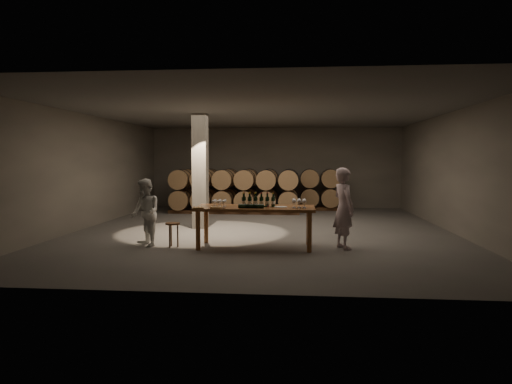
# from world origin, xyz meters

# --- Properties ---
(room) EXTENTS (12.00, 12.00, 12.00)m
(room) POSITION_xyz_m (-1.80, 0.20, 1.60)
(room) COLOR #595654
(room) RESTS_ON ground
(tasting_table) EXTENTS (2.60, 1.10, 0.90)m
(tasting_table) POSITION_xyz_m (0.00, -2.50, 0.80)
(tasting_table) COLOR brown
(tasting_table) RESTS_ON ground
(barrel_stack_back) EXTENTS (6.26, 0.95, 1.57)m
(barrel_stack_back) POSITION_xyz_m (-0.57, 5.20, 0.83)
(barrel_stack_back) COLOR #56371D
(barrel_stack_back) RESTS_ON ground
(barrel_stack_front) EXTENTS (4.70, 0.95, 1.57)m
(barrel_stack_front) POSITION_xyz_m (-1.35, 3.80, 0.83)
(barrel_stack_front) COLOR #56371D
(barrel_stack_front) RESTS_ON ground
(bottle_cluster) EXTENTS (0.73, 0.23, 0.31)m
(bottle_cluster) POSITION_xyz_m (0.07, -2.45, 1.01)
(bottle_cluster) COLOR black
(bottle_cluster) RESTS_ON tasting_table
(lying_bottles) EXTENTS (0.65, 0.09, 0.09)m
(lying_bottles) POSITION_xyz_m (-0.04, -2.83, 0.94)
(lying_bottles) COLOR black
(lying_bottles) RESTS_ON tasting_table
(glass_cluster_left) EXTENTS (0.30, 0.30, 0.16)m
(glass_cluster_left) POSITION_xyz_m (-0.78, -2.57, 1.01)
(glass_cluster_left) COLOR silver
(glass_cluster_left) RESTS_ON tasting_table
(glass_cluster_right) EXTENTS (0.31, 0.31, 0.19)m
(glass_cluster_right) POSITION_xyz_m (0.96, -2.61, 1.04)
(glass_cluster_right) COLOR silver
(glass_cluster_right) RESTS_ON tasting_table
(plate) EXTENTS (0.28, 0.28, 0.02)m
(plate) POSITION_xyz_m (0.57, -2.58, 0.91)
(plate) COLOR white
(plate) RESTS_ON tasting_table
(notebook_near) EXTENTS (0.24, 0.19, 0.03)m
(notebook_near) POSITION_xyz_m (-0.79, -2.89, 0.92)
(notebook_near) COLOR olive
(notebook_near) RESTS_ON tasting_table
(notebook_corner) EXTENTS (0.29, 0.33, 0.02)m
(notebook_corner) POSITION_xyz_m (-1.18, -2.89, 0.91)
(notebook_corner) COLOR olive
(notebook_corner) RESTS_ON tasting_table
(pen) EXTENTS (0.14, 0.03, 0.01)m
(pen) POSITION_xyz_m (-0.66, -2.93, 0.91)
(pen) COLOR black
(pen) RESTS_ON tasting_table
(stool) EXTENTS (0.32, 0.32, 0.54)m
(stool) POSITION_xyz_m (-1.82, -2.61, 0.44)
(stool) COLOR #56371D
(stool) RESTS_ON ground
(person_man) EXTENTS (0.65, 0.76, 1.76)m
(person_man) POSITION_xyz_m (1.92, -2.46, 0.88)
(person_man) COLOR beige
(person_man) RESTS_ON ground
(person_woman) EXTENTS (0.91, 0.93, 1.51)m
(person_woman) POSITION_xyz_m (-2.44, -2.60, 0.76)
(person_woman) COLOR white
(person_woman) RESTS_ON ground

